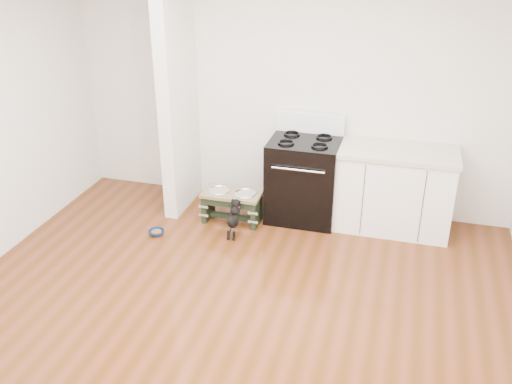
# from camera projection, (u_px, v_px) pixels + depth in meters

# --- Properties ---
(ground) EXTENTS (5.00, 5.00, 0.00)m
(ground) POSITION_uv_depth(u_px,v_px,m) (220.00, 331.00, 4.71)
(ground) COLOR #4D280D
(ground) RESTS_ON ground
(room_shell) EXTENTS (5.00, 5.00, 5.00)m
(room_shell) POSITION_uv_depth(u_px,v_px,m) (214.00, 147.00, 4.00)
(room_shell) COLOR silver
(room_shell) RESTS_ON ground
(partition_wall) EXTENTS (0.15, 0.80, 2.70)m
(partition_wall) POSITION_uv_depth(u_px,v_px,m) (178.00, 93.00, 6.23)
(partition_wall) COLOR silver
(partition_wall) RESTS_ON ground
(oven_range) EXTENTS (0.76, 0.69, 1.14)m
(oven_range) POSITION_uv_depth(u_px,v_px,m) (304.00, 178.00, 6.31)
(oven_range) COLOR black
(oven_range) RESTS_ON ground
(cabinet_run) EXTENTS (1.24, 0.64, 0.91)m
(cabinet_run) POSITION_uv_depth(u_px,v_px,m) (394.00, 190.00, 6.10)
(cabinet_run) COLOR white
(cabinet_run) RESTS_ON ground
(dog_feeder) EXTENTS (0.65, 0.35, 0.37)m
(dog_feeder) POSITION_uv_depth(u_px,v_px,m) (232.00, 201.00, 6.30)
(dog_feeder) COLOR black
(dog_feeder) RESTS_ON ground
(puppy) EXTENTS (0.11, 0.33, 0.40)m
(puppy) POSITION_uv_depth(u_px,v_px,m) (234.00, 217.00, 6.03)
(puppy) COLOR black
(puppy) RESTS_ON ground
(floor_bowl) EXTENTS (0.20, 0.20, 0.05)m
(floor_bowl) POSITION_uv_depth(u_px,v_px,m) (156.00, 232.00, 6.12)
(floor_bowl) COLOR navy
(floor_bowl) RESTS_ON ground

